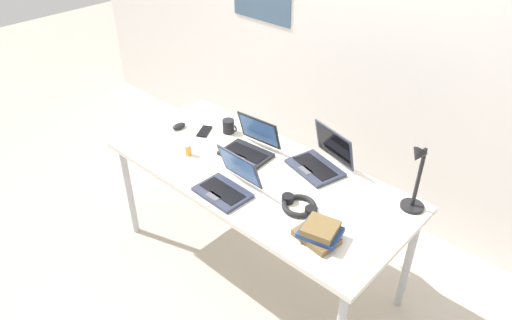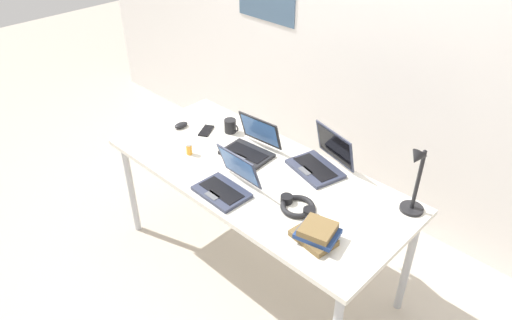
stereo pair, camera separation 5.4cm
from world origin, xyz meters
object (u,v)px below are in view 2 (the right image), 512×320
computer_mouse (181,125)px  pill_bottle (189,148)px  book_stack (316,234)px  coffee_mug (230,126)px  desk_lamp (415,181)px  laptop_mid_desk (227,184)px  cell_phone (206,131)px  laptop_back_right (251,147)px  headphones (298,206)px  laptop_center (321,162)px

computer_mouse → pill_bottle: 0.33m
book_stack → coffee_mug: coffee_mug is taller
desk_lamp → coffee_mug: (-1.23, -0.07, -0.15)m
desk_lamp → computer_mouse: bearing=-170.3°
laptop_mid_desk → pill_bottle: 0.43m
book_stack → desk_lamp: bearing=66.2°
computer_mouse → cell_phone: (0.16, 0.08, -0.01)m
laptop_back_right → computer_mouse: 0.55m
pill_bottle → cell_phone: bearing=117.7°
desk_lamp → book_stack: 0.55m
headphones → book_stack: bearing=-29.6°
computer_mouse → book_stack: bearing=-5.9°
laptop_mid_desk → pill_bottle: size_ratio=3.71×
desk_lamp → cell_phone: (-1.34, -0.18, -0.19)m
desk_lamp → laptop_mid_desk: bearing=-147.3°
computer_mouse → coffee_mug: coffee_mug is taller
computer_mouse → coffee_mug: (0.27, 0.19, 0.03)m
computer_mouse → cell_phone: computer_mouse is taller
desk_lamp → book_stack: bearing=-113.8°
computer_mouse → headphones: (1.08, -0.11, -0.00)m
laptop_mid_desk → headphones: size_ratio=1.37×
coffee_mug → computer_mouse: bearing=-145.9°
laptop_mid_desk → book_stack: (0.58, 0.03, -0.00)m
headphones → book_stack: book_stack is taller
book_stack → coffee_mug: bearing=158.0°
laptop_mid_desk → cell_phone: bearing=149.1°
cell_phone → computer_mouse: bearing=178.4°
laptop_mid_desk → book_stack: bearing=2.6°
laptop_center → pill_bottle: laptop_center is taller
desk_lamp → pill_bottle: size_ratio=5.07×
desk_lamp → headphones: desk_lamp is taller
laptop_mid_desk → desk_lamp: bearing=32.7°
laptop_center → book_stack: laptop_center is taller
laptop_back_right → coffee_mug: laptop_back_right is taller
laptop_mid_desk → laptop_back_right: size_ratio=0.96×
cell_phone → coffee_mug: 0.16m
laptop_mid_desk → headphones: bearing=21.4°
computer_mouse → book_stack: size_ratio=0.42×
headphones → coffee_mug: coffee_mug is taller
desk_lamp → laptop_center: (-0.56, 0.01, -0.15)m
cell_phone → pill_bottle: pill_bottle is taller
desk_lamp → laptop_mid_desk: 0.95m
book_stack → laptop_center: bearing=125.4°
computer_mouse → book_stack: (1.29, -0.22, 0.02)m
headphones → computer_mouse: bearing=174.4°
laptop_mid_desk → computer_mouse: size_ratio=3.05×
headphones → pill_bottle: (-0.79, -0.06, 0.03)m
desk_lamp → pill_bottle: desk_lamp is taller
desk_lamp → laptop_mid_desk: desk_lamp is taller
book_stack → laptop_back_right: bearing=156.5°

